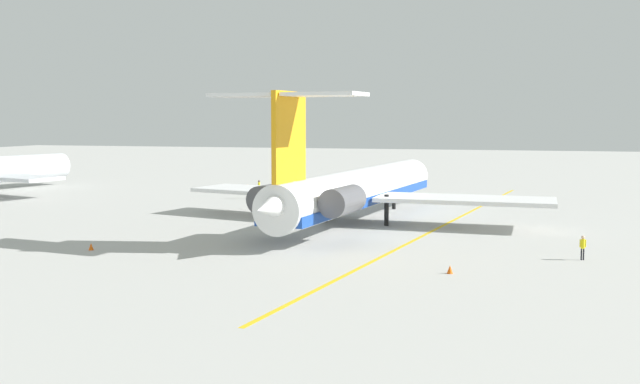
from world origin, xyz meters
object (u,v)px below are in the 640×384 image
ground_crew_near_nose (583,245)px  ground_crew_portside (259,185)px  safety_cone_wingtip (91,247)px  main_jetliner (356,189)px  safety_cone_nose (530,204)px  ground_crew_near_tail (248,190)px  safety_cone_tail (450,269)px

ground_crew_near_nose → ground_crew_portside: size_ratio=1.01×
safety_cone_wingtip → ground_crew_near_nose: bearing=-81.1°
ground_crew_portside → main_jetliner: bearing=-89.8°
ground_crew_near_nose → safety_cone_nose: size_ratio=3.21×
ground_crew_near_tail → safety_cone_tail: size_ratio=3.33×
ground_crew_near_nose → ground_crew_portside: 53.79m
main_jetliner → safety_cone_nose: main_jetliner is taller
safety_cone_wingtip → ground_crew_near_tail: bearing=1.8°
main_jetliner → ground_crew_portside: (24.59, 18.70, -2.19)m
ground_crew_portside → safety_cone_nose: bearing=-46.4°
main_jetliner → ground_crew_portside: size_ratio=23.75×
ground_crew_near_nose → safety_cone_wingtip: size_ratio=3.21×
safety_cone_tail → ground_crew_near_nose: bearing=-51.2°
ground_crew_portside → safety_cone_tail: 53.72m
safety_cone_nose → safety_cone_wingtip: size_ratio=1.00×
ground_crew_near_nose → ground_crew_near_tail: ground_crew_near_tail is taller
ground_crew_near_nose → safety_cone_nose: ground_crew_near_nose is taller
ground_crew_near_nose → safety_cone_tail: ground_crew_near_nose is taller
safety_cone_nose → safety_cone_tail: (-39.13, 5.74, 0.00)m
safety_cone_nose → safety_cone_tail: 39.55m
ground_crew_near_nose → safety_cone_nose: (32.13, 2.98, -0.84)m
ground_crew_near_tail → ground_crew_portside: ground_crew_near_tail is taller
safety_cone_wingtip → safety_cone_tail: bearing=-92.8°
ground_crew_near_tail → safety_cone_nose: size_ratio=3.33×
ground_crew_portside → safety_cone_nose: ground_crew_portside is taller
main_jetliner → safety_cone_tail: size_ratio=75.40×
safety_cone_wingtip → safety_cone_tail: 27.33m
safety_cone_tail → safety_cone_nose: bearing=-8.3°
ground_crew_near_nose → ground_crew_near_tail: bearing=-132.6°
safety_cone_wingtip → main_jetliner: bearing=-41.1°
main_jetliner → safety_cone_wingtip: main_jetliner is taller
safety_cone_nose → ground_crew_near_tail: bearing=91.9°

